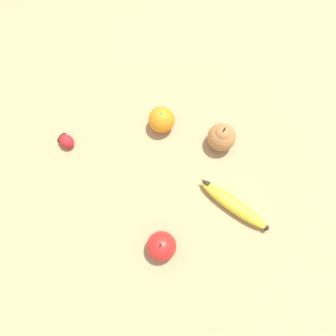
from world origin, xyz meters
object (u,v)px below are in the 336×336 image
Objects in this scene: orange at (162,120)px; apple at (161,246)px; strawberry at (65,140)px; banana at (233,205)px; pear at (222,137)px.

orange is 0.92× the size of apple.
banana is at bearing -165.44° from strawberry.
orange reaches higher than strawberry.
pear is (0.07, -0.15, 0.01)m from orange.
banana is at bearing -14.39° from apple.
banana is 2.92× the size of orange.
banana is 0.29m from orange.
banana is 0.46m from strawberry.
orange is at bearing -132.15° from strawberry.
strawberry is at bearing 147.11° from orange.
orange is 1.34× the size of strawberry.
orange is at bearing 117.23° from pear.
orange is 0.76× the size of pear.
banana is 0.20m from apple.
pear is at bearing -62.77° from orange.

